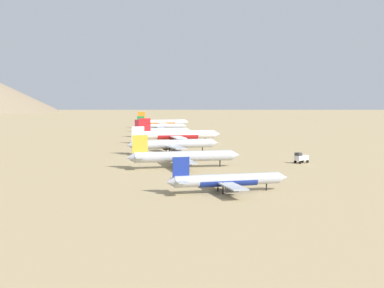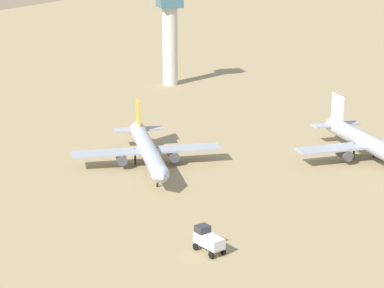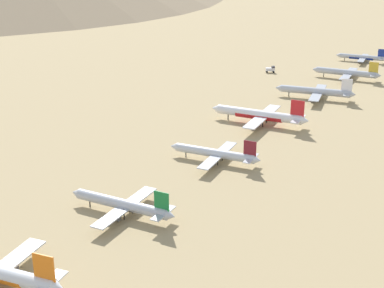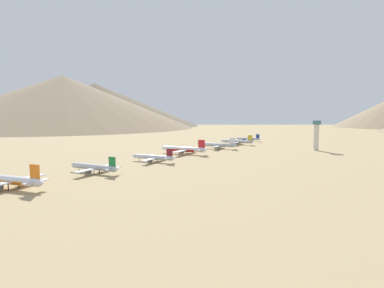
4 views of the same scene
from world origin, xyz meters
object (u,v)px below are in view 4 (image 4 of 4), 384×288
(parked_jet_1, at_px, (237,141))
(control_tower, at_px, (316,134))
(parked_jet_2, at_px, (218,145))
(parked_jet_4, at_px, (153,157))
(service_truck, at_px, (200,142))
(parked_jet_5, at_px, (94,167))
(parked_jet_3, at_px, (184,149))
(parked_jet_6, at_px, (10,180))
(parked_jet_0, at_px, (248,139))

(parked_jet_1, xyz_separation_m, control_tower, (-80.50, 25.14, 11.99))
(parked_jet_2, distance_m, parked_jet_4, 98.41)
(service_truck, bearing_deg, parked_jet_5, 90.93)
(parked_jet_2, height_order, parked_jet_5, parked_jet_2)
(parked_jet_3, bearing_deg, parked_jet_4, 85.64)
(parked_jet_3, height_order, parked_jet_5, parked_jet_3)
(parked_jet_2, relative_size, parked_jet_6, 0.95)
(parked_jet_5, relative_size, parked_jet_6, 0.86)
(parked_jet_1, distance_m, parked_jet_6, 241.41)
(parked_jet_4, bearing_deg, control_tower, -132.84)
(service_truck, bearing_deg, parked_jet_3, 101.20)
(parked_jet_0, height_order, parked_jet_2, parked_jet_2)
(parked_jet_0, height_order, parked_jet_6, parked_jet_6)
(parked_jet_1, bearing_deg, control_tower, 162.65)
(parked_jet_1, relative_size, parked_jet_2, 0.97)
(parked_jet_0, relative_size, parked_jet_3, 0.71)
(parked_jet_0, distance_m, parked_jet_4, 194.98)
(parked_jet_2, relative_size, parked_jet_4, 1.13)
(parked_jet_5, height_order, parked_jet_6, parked_jet_6)
(parked_jet_2, xyz_separation_m, parked_jet_4, (19.48, 96.46, -0.44))
(parked_jet_4, relative_size, parked_jet_6, 0.84)
(parked_jet_5, height_order, service_truck, parked_jet_5)
(parked_jet_4, distance_m, service_truck, 143.94)
(parked_jet_0, distance_m, service_truck, 68.14)
(parked_jet_0, bearing_deg, parked_jet_6, 78.84)
(parked_jet_4, bearing_deg, parked_jet_6, 75.30)
(parked_jet_1, bearing_deg, parked_jet_2, 78.66)
(parked_jet_4, relative_size, control_tower, 1.26)
(parked_jet_4, bearing_deg, parked_jet_3, -94.36)
(parked_jet_1, relative_size, parked_jet_6, 0.92)
(parked_jet_4, distance_m, control_tower, 161.26)
(service_truck, bearing_deg, parked_jet_2, 126.60)
(parked_jet_2, xyz_separation_m, control_tower, (-89.85, -21.44, 11.86))
(parked_jet_3, distance_m, parked_jet_6, 143.16)
(parked_jet_6, bearing_deg, parked_jet_3, -101.24)
(parked_jet_0, relative_size, service_truck, 5.60)
(parked_jet_5, distance_m, control_tower, 206.65)
(parked_jet_0, relative_size, parked_jet_4, 0.89)
(parked_jet_0, relative_size, control_tower, 1.13)
(parked_jet_4, xyz_separation_m, service_truck, (15.18, -143.13, -1.38))
(parked_jet_2, bearing_deg, service_truck, -53.40)
(parked_jet_0, xyz_separation_m, parked_jet_4, (31.94, 192.34, 0.40))
(parked_jet_4, relative_size, parked_jet_5, 0.98)
(parked_jet_5, height_order, control_tower, control_tower)
(parked_jet_1, bearing_deg, parked_jet_5, 77.97)
(parked_jet_1, bearing_deg, parked_jet_0, -93.61)
(parked_jet_1, bearing_deg, service_truck, -0.11)
(parked_jet_0, bearing_deg, service_truck, 46.24)
(parked_jet_4, distance_m, parked_jet_6, 95.58)
(parked_jet_3, bearing_deg, service_truck, -78.80)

